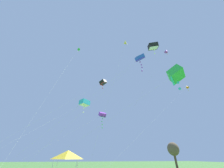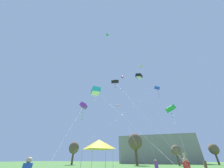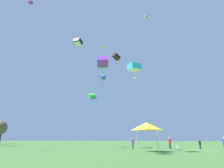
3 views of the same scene
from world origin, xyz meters
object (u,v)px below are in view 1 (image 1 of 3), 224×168
(kite_black_box_6, at_px, (103,82))
(kite_blue_box_8, at_px, (140,58))
(kite_yellow_diamond_4, at_px, (125,42))
(kite_green_box_5, at_px, (176,75))
(kite_black_box_3, at_px, (153,47))
(kite_cyan_box_1, at_px, (84,103))
(kite_orange_diamond_0, at_px, (187,87))
(festival_tent, at_px, (68,155))
(kite_green_diamond_7, at_px, (78,49))
(kite_purple_box_9, at_px, (102,115))
(kite_purple_diamond_2, at_px, (166,51))

(kite_black_box_6, distance_m, kite_blue_box_8, 8.58)
(kite_yellow_diamond_4, height_order, kite_green_box_5, kite_yellow_diamond_4)
(kite_black_box_3, relative_size, kite_yellow_diamond_4, 1.07)
(kite_cyan_box_1, relative_size, kite_black_box_3, 0.55)
(kite_cyan_box_1, relative_size, kite_yellow_diamond_4, 0.59)
(kite_orange_diamond_0, height_order, kite_green_box_5, kite_orange_diamond_0)
(kite_blue_box_8, bearing_deg, kite_orange_diamond_0, 124.83)
(festival_tent, bearing_deg, kite_black_box_3, 67.30)
(festival_tent, xyz_separation_m, kite_orange_diamond_0, (-4.03, 26.28, 15.29))
(kite_black_box_3, xyz_separation_m, kite_yellow_diamond_4, (0.94, -5.61, -1.15))
(kite_yellow_diamond_4, xyz_separation_m, kite_black_box_6, (-5.26, -2.88, -4.93))
(kite_yellow_diamond_4, relative_size, kite_green_diamond_7, 0.89)
(kite_black_box_6, height_order, kite_green_diamond_7, kite_green_diamond_7)
(festival_tent, relative_size, kite_green_box_5, 0.24)
(kite_purple_box_9, bearing_deg, kite_green_diamond_7, -42.86)
(kite_black_box_3, bearing_deg, kite_green_box_5, -19.61)
(kite_green_diamond_7, bearing_deg, kite_yellow_diamond_4, 57.01)
(kite_orange_diamond_0, bearing_deg, kite_yellow_diamond_4, -61.79)
(kite_black_box_3, xyz_separation_m, kite_blue_box_8, (3.34, -4.67, -6.62))
(kite_black_box_3, distance_m, kite_green_diamond_7, 14.50)
(kite_yellow_diamond_4, xyz_separation_m, kite_green_diamond_7, (-5.30, -8.16, 2.31))
(kite_green_box_5, bearing_deg, kite_black_box_3, 160.39)
(kite_green_box_5, relative_size, kite_purple_box_9, 1.05)
(kite_orange_diamond_0, distance_m, kite_black_box_3, 16.60)
(kite_cyan_box_1, bearing_deg, kite_black_box_6, 49.03)
(kite_green_diamond_7, bearing_deg, kite_cyan_box_1, 136.37)
(kite_orange_diamond_0, distance_m, kite_purple_box_9, 22.79)
(kite_green_diamond_7, relative_size, kite_blue_box_8, 1.23)
(kite_purple_diamond_2, height_order, kite_yellow_diamond_4, kite_purple_diamond_2)
(festival_tent, height_order, kite_green_diamond_7, kite_green_diamond_7)
(kite_orange_diamond_0, height_order, kite_green_diamond_7, kite_green_diamond_7)
(kite_blue_box_8, bearing_deg, festival_tent, -137.13)
(kite_orange_diamond_0, xyz_separation_m, kite_purple_box_9, (-1.54, -21.29, -8.00))
(festival_tent, xyz_separation_m, kite_purple_box_9, (-5.57, 5.00, 7.28))
(kite_cyan_box_1, relative_size, kite_green_box_5, 0.74)
(kite_black_box_3, bearing_deg, kite_orange_diamond_0, 124.57)
(kite_green_box_5, xyz_separation_m, kite_purple_box_9, (-16.20, -5.82, 0.20))
(kite_black_box_3, height_order, kite_black_box_6, kite_black_box_3)
(kite_yellow_diamond_4, bearing_deg, kite_cyan_box_1, -143.35)
(kite_purple_diamond_2, bearing_deg, kite_green_diamond_7, -86.04)
(kite_black_box_6, relative_size, kite_blue_box_8, 0.84)
(kite_orange_diamond_0, xyz_separation_m, kite_cyan_box_1, (2.51, -24.98, -7.23))
(kite_yellow_diamond_4, bearing_deg, kite_green_diamond_7, -122.99)
(kite_green_box_5, bearing_deg, kite_black_box_6, -145.54)
(kite_orange_diamond_0, xyz_separation_m, kite_green_diamond_7, (4.99, -27.35, 3.13))
(festival_tent, distance_m, kite_purple_diamond_2, 31.00)
(kite_cyan_box_1, xyz_separation_m, kite_purple_diamond_2, (1.00, 19.05, 15.31))
(kite_orange_diamond_0, relative_size, kite_green_diamond_7, 1.11)
(kite_orange_diamond_0, bearing_deg, kite_purple_box_9, -94.14)
(kite_black_box_3, bearing_deg, kite_cyan_box_1, -120.97)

